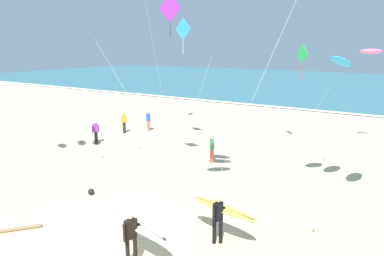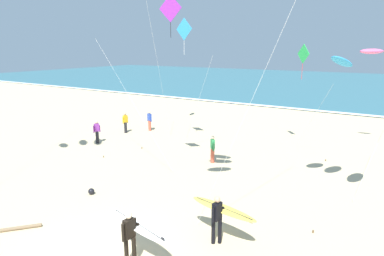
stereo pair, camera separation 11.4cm
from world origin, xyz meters
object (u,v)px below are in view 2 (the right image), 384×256
bystander_yellow_top (125,123)px  driftwood_log (17,228)px  kite_diamond_emerald_high (304,57)px  kite_diamond_violet_close (168,15)px  surfer_third (220,213)px  kite_arc_rose_near (371,59)px  beach_ball (91,191)px  bystander_purple_top (97,132)px  bystander_blue_top (150,121)px  kite_diamond_cobalt_mid (185,33)px  bystander_green_top (213,149)px  surfer_trailing (134,230)px

bystander_yellow_top → driftwood_log: size_ratio=0.96×
kite_diamond_emerald_high → kite_diamond_violet_close: kite_diamond_violet_close is taller
surfer_third → kite_arc_rose_near: kite_arc_rose_near is taller
beach_ball → kite_diamond_violet_close: bearing=70.3°
bystander_yellow_top → beach_ball: bearing=-55.1°
bystander_purple_top → beach_ball: 8.46m
bystander_blue_top → beach_ball: (5.15, -10.56, -0.67)m
surfer_third → kite_arc_rose_near: bearing=57.3°
kite_diamond_cobalt_mid → driftwood_log: (0.51, -12.04, -7.27)m
bystander_green_top → bystander_blue_top: (-7.79, 3.98, 0.00)m
kite_diamond_violet_close → bystander_blue_top: (-6.61, 6.49, -7.12)m
surfer_trailing → bystander_yellow_top: bearing=133.8°
bystander_purple_top → driftwood_log: bystander_purple_top is taller
bystander_green_top → driftwood_log: (-2.61, -10.09, -0.75)m
kite_arc_rose_near → kite_diamond_cobalt_mid: (-10.61, 3.26, 1.33)m
kite_diamond_cobalt_mid → driftwood_log: bearing=-87.6°
kite_diamond_emerald_high → beach_ball: bearing=-116.1°
kite_diamond_cobalt_mid → bystander_green_top: kite_diamond_cobalt_mid is taller
kite_diamond_cobalt_mid → kite_diamond_emerald_high: 7.57m
kite_diamond_violet_close → bystander_yellow_top: kite_diamond_violet_close is taller
kite_arc_rose_near → kite_diamond_cobalt_mid: size_ratio=0.78×
kite_diamond_cobalt_mid → bystander_blue_top: kite_diamond_cobalt_mid is taller
surfer_third → driftwood_log: (-6.56, -3.27, -0.99)m
kite_arc_rose_near → kite_diamond_cobalt_mid: kite_diamond_cobalt_mid is taller
bystander_yellow_top → kite_diamond_emerald_high: bearing=14.2°
bystander_green_top → beach_ball: 7.13m
beach_ball → bystander_yellow_top: bearing=124.9°
bystander_yellow_top → driftwood_log: (6.34, -12.57, -0.75)m
kite_diamond_violet_close → bystander_yellow_top: (-7.78, 5.00, -7.12)m
kite_arc_rose_near → kite_diamond_violet_close: (-8.67, -1.21, 1.93)m
kite_diamond_violet_close → bystander_blue_top: 11.69m
beach_ball → driftwood_log: size_ratio=0.17×
kite_diamond_violet_close → kite_arc_rose_near: bearing=7.9°
kite_diamond_emerald_high → bystander_purple_top: (-11.99, -6.27, -5.03)m
kite_diamond_cobalt_mid → kite_diamond_violet_close: kite_diamond_violet_close is taller
kite_diamond_cobalt_mid → bystander_purple_top: size_ratio=5.17×
surfer_trailing → bystander_yellow_top: (-11.16, 11.63, -0.24)m
bystander_green_top → surfer_third: bearing=-59.9°
kite_diamond_cobalt_mid → beach_ball: 11.17m
bystander_yellow_top → beach_ball: size_ratio=5.68×
kite_diamond_emerald_high → bystander_yellow_top: kite_diamond_emerald_high is taller
surfer_trailing → bystander_purple_top: (-10.85, 8.48, -0.24)m
kite_diamond_cobalt_mid → bystander_green_top: (3.12, -1.95, -6.52)m
surfer_trailing → kite_diamond_violet_close: kite_diamond_violet_close is taller
surfer_third → bystander_green_top: (-3.95, 6.82, -0.24)m
kite_arc_rose_near → kite_diamond_violet_close: bearing=-172.1°
surfer_trailing → kite_arc_rose_near: size_ratio=0.40×
kite_diamond_violet_close → bystander_yellow_top: 11.67m
surfer_third → kite_arc_rose_near: size_ratio=0.41×
bystander_blue_top → driftwood_log: 15.01m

